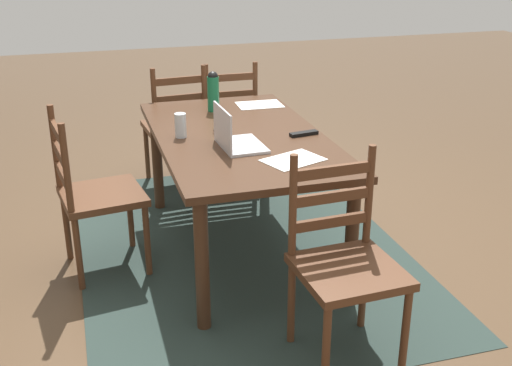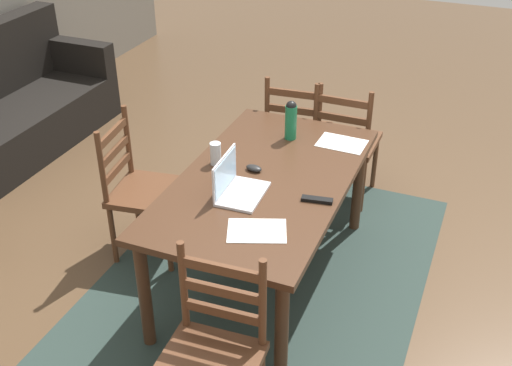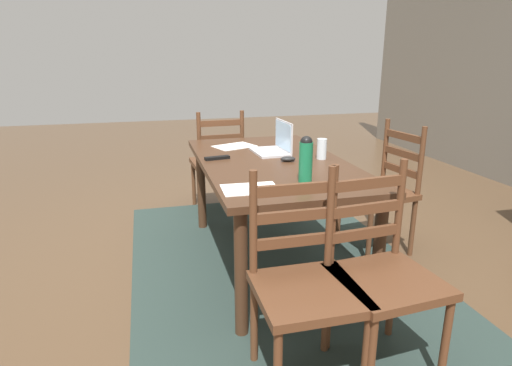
{
  "view_description": "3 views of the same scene",
  "coord_description": "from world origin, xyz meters",
  "px_view_note": "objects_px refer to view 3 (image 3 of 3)",
  "views": [
    {
      "loc": [
        -3.4,
        0.89,
        1.87
      ],
      "look_at": [
        -0.13,
        -0.06,
        0.48
      ],
      "focal_mm": 44.78,
      "sensor_mm": 36.0,
      "label": 1
    },
    {
      "loc": [
        -2.88,
        -1.12,
        2.59
      ],
      "look_at": [
        0.01,
        0.06,
        0.69
      ],
      "focal_mm": 43.99,
      "sensor_mm": 36.0,
      "label": 2
    },
    {
      "loc": [
        2.69,
        -0.81,
        1.43
      ],
      "look_at": [
        0.12,
        -0.15,
        0.63
      ],
      "focal_mm": 30.47,
      "sensor_mm": 36.0,
      "label": 3
    }
  ],
  "objects_px": {
    "chair_left_near": "(218,163)",
    "tv_remote": "(217,158)",
    "laptop": "(276,145)",
    "chair_right_near": "(305,285)",
    "computer_mouse": "(288,159)",
    "dining_table": "(272,173)",
    "chair_far_head": "(382,190)",
    "drinking_glass": "(322,149)",
    "chair_right_far": "(382,275)",
    "water_bottle": "(306,158)"
  },
  "relations": [
    {
      "from": "chair_far_head",
      "to": "laptop",
      "type": "bearing_deg",
      "value": -106.09
    },
    {
      "from": "chair_right_near",
      "to": "computer_mouse",
      "type": "xyz_separation_m",
      "value": [
        -1.07,
        0.28,
        0.29
      ]
    },
    {
      "from": "chair_left_near",
      "to": "computer_mouse",
      "type": "relative_size",
      "value": 9.5
    },
    {
      "from": "chair_far_head",
      "to": "chair_left_near",
      "type": "bearing_deg",
      "value": -137.52
    },
    {
      "from": "chair_left_near",
      "to": "tv_remote",
      "type": "bearing_deg",
      "value": -9.45
    },
    {
      "from": "chair_right_near",
      "to": "laptop",
      "type": "xyz_separation_m",
      "value": [
        -1.35,
        0.28,
        0.34
      ]
    },
    {
      "from": "dining_table",
      "to": "chair_far_head",
      "type": "xyz_separation_m",
      "value": [
        -0.01,
        0.84,
        -0.19
      ]
    },
    {
      "from": "chair_right_near",
      "to": "tv_remote",
      "type": "relative_size",
      "value": 5.59
    },
    {
      "from": "chair_far_head",
      "to": "computer_mouse",
      "type": "height_order",
      "value": "chair_far_head"
    },
    {
      "from": "chair_right_far",
      "to": "chair_left_near",
      "type": "height_order",
      "value": "same"
    },
    {
      "from": "chair_right_far",
      "to": "chair_right_near",
      "type": "relative_size",
      "value": 1.0
    },
    {
      "from": "laptop",
      "to": "tv_remote",
      "type": "bearing_deg",
      "value": -77.45
    },
    {
      "from": "dining_table",
      "to": "tv_remote",
      "type": "height_order",
      "value": "tv_remote"
    },
    {
      "from": "chair_left_near",
      "to": "tv_remote",
      "type": "height_order",
      "value": "chair_left_near"
    },
    {
      "from": "dining_table",
      "to": "laptop",
      "type": "xyz_separation_m",
      "value": [
        -0.22,
        0.09,
        0.14
      ]
    },
    {
      "from": "water_bottle",
      "to": "drinking_glass",
      "type": "relative_size",
      "value": 1.87
    },
    {
      "from": "chair_right_far",
      "to": "chair_left_near",
      "type": "xyz_separation_m",
      "value": [
        -2.25,
        -0.37,
        0.0
      ]
    },
    {
      "from": "chair_right_far",
      "to": "drinking_glass",
      "type": "height_order",
      "value": "chair_right_far"
    },
    {
      "from": "chair_right_far",
      "to": "laptop",
      "type": "relative_size",
      "value": 2.88
    },
    {
      "from": "chair_far_head",
      "to": "chair_left_near",
      "type": "distance_m",
      "value": 1.52
    },
    {
      "from": "chair_far_head",
      "to": "chair_right_far",
      "type": "distance_m",
      "value": 1.31
    },
    {
      "from": "dining_table",
      "to": "chair_right_near",
      "type": "relative_size",
      "value": 1.76
    },
    {
      "from": "laptop",
      "to": "drinking_glass",
      "type": "bearing_deg",
      "value": 42.55
    },
    {
      "from": "laptop",
      "to": "water_bottle",
      "type": "height_order",
      "value": "water_bottle"
    },
    {
      "from": "chair_left_near",
      "to": "computer_mouse",
      "type": "xyz_separation_m",
      "value": [
        1.17,
        0.28,
        0.29
      ]
    },
    {
      "from": "water_bottle",
      "to": "tv_remote",
      "type": "distance_m",
      "value": 0.76
    },
    {
      "from": "dining_table",
      "to": "chair_right_near",
      "type": "xyz_separation_m",
      "value": [
        1.12,
        -0.19,
        -0.19
      ]
    },
    {
      "from": "chair_left_near",
      "to": "tv_remote",
      "type": "relative_size",
      "value": 5.59
    },
    {
      "from": "chair_right_near",
      "to": "chair_left_near",
      "type": "relative_size",
      "value": 1.0
    },
    {
      "from": "chair_right_near",
      "to": "chair_left_near",
      "type": "height_order",
      "value": "same"
    },
    {
      "from": "chair_left_near",
      "to": "laptop",
      "type": "height_order",
      "value": "laptop"
    },
    {
      "from": "chair_far_head",
      "to": "chair_right_near",
      "type": "height_order",
      "value": "same"
    },
    {
      "from": "chair_far_head",
      "to": "water_bottle",
      "type": "relative_size",
      "value": 3.68
    },
    {
      "from": "dining_table",
      "to": "chair_far_head",
      "type": "relative_size",
      "value": 1.76
    },
    {
      "from": "computer_mouse",
      "to": "tv_remote",
      "type": "distance_m",
      "value": 0.47
    },
    {
      "from": "drinking_glass",
      "to": "tv_remote",
      "type": "height_order",
      "value": "drinking_glass"
    },
    {
      "from": "computer_mouse",
      "to": "laptop",
      "type": "bearing_deg",
      "value": -170.6
    },
    {
      "from": "chair_far_head",
      "to": "laptop",
      "type": "relative_size",
      "value": 2.88
    },
    {
      "from": "chair_right_near",
      "to": "computer_mouse",
      "type": "distance_m",
      "value": 1.15
    },
    {
      "from": "chair_left_near",
      "to": "computer_mouse",
      "type": "height_order",
      "value": "chair_left_near"
    },
    {
      "from": "chair_far_head",
      "to": "drinking_glass",
      "type": "relative_size",
      "value": 6.89
    },
    {
      "from": "water_bottle",
      "to": "chair_right_far",
      "type": "bearing_deg",
      "value": 14.17
    },
    {
      "from": "chair_right_far",
      "to": "water_bottle",
      "type": "xyz_separation_m",
      "value": [
        -0.6,
        -0.15,
        0.41
      ]
    },
    {
      "from": "laptop",
      "to": "tv_remote",
      "type": "xyz_separation_m",
      "value": [
        0.1,
        -0.44,
        -0.05
      ]
    },
    {
      "from": "chair_right_far",
      "to": "tv_remote",
      "type": "height_order",
      "value": "chair_right_far"
    },
    {
      "from": "water_bottle",
      "to": "tv_remote",
      "type": "relative_size",
      "value": 1.52
    },
    {
      "from": "drinking_glass",
      "to": "chair_left_near",
      "type": "bearing_deg",
      "value": -156.11
    },
    {
      "from": "chair_right_far",
      "to": "water_bottle",
      "type": "bearing_deg",
      "value": -165.83
    },
    {
      "from": "dining_table",
      "to": "drinking_glass",
      "type": "bearing_deg",
      "value": 82.99
    },
    {
      "from": "dining_table",
      "to": "chair_right_far",
      "type": "height_order",
      "value": "chair_right_far"
    }
  ]
}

